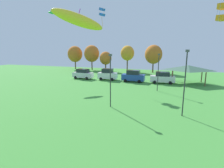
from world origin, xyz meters
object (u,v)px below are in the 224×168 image
light_post_0 (158,70)px  treeline_tree_4 (153,54)px  kite_flying_8 (55,13)px  kite_flying_10 (78,20)px  parked_car_rightmost_in_row (162,78)px  treeline_tree_0 (75,54)px  light_post_1 (110,78)px  treeline_tree_2 (106,58)px  treeline_tree_1 (92,54)px  kite_flying_4 (224,12)px  treeline_tree_3 (127,53)px  parked_car_third_from_left (133,76)px  parked_car_leftmost (83,74)px  park_pavilion (188,68)px  light_post_2 (185,80)px  parked_car_second_from_left (108,74)px  kite_flying_1 (102,12)px

light_post_0 → treeline_tree_4: size_ratio=0.77×
kite_flying_8 → kite_flying_10: 27.52m
parked_car_rightmost_in_row → treeline_tree_0: size_ratio=0.64×
light_post_1 → treeline_tree_2: light_post_1 is taller
treeline_tree_1 → kite_flying_4: bearing=-40.8°
treeline_tree_3 → parked_car_third_from_left: bearing=-72.5°
kite_flying_10 → treeline_tree_4: kite_flying_10 is taller
parked_car_third_from_left → treeline_tree_0: 28.26m
parked_car_rightmost_in_row → kite_flying_8: bearing=-179.1°
treeline_tree_2 → treeline_tree_4: (14.03, 1.19, 1.25)m
parked_car_leftmost → park_pavilion: park_pavilion is taller
kite_flying_8 → light_post_0: kite_flying_8 is taller
light_post_2 → light_post_1: bearing=177.2°
kite_flying_10 → parked_car_leftmost: size_ratio=0.76×
parked_car_second_from_left → treeline_tree_2: 15.45m
kite_flying_4 → light_post_0: (-7.61, 2.81, -7.81)m
parked_car_leftmost → treeline_tree_2: bearing=94.1°
kite_flying_1 → parked_car_second_from_left: bearing=91.4°
parked_car_leftmost → treeline_tree_1: size_ratio=0.62×
kite_flying_10 → light_post_1: size_ratio=0.59×
parked_car_rightmost_in_row → treeline_tree_4: size_ratio=0.62×
kite_flying_8 → parked_car_rightmost_in_row: kite_flying_8 is taller
kite_flying_4 → parked_car_rightmost_in_row: size_ratio=0.43×
kite_flying_4 → parked_car_rightmost_in_row: (-7.12, 9.75, -10.10)m
light_post_0 → park_pavilion: bearing=58.4°
park_pavilion → light_post_1: (-10.00, -18.39, 0.44)m
kite_flying_4 → light_post_2: 11.41m
kite_flying_1 → treeline_tree_1: (-11.05, 18.89, -8.42)m
parked_car_rightmost_in_row → treeline_tree_3: size_ratio=0.63×
parked_car_second_from_left → light_post_1: size_ratio=0.67×
kite_flying_1 → parked_car_rightmost_in_row: (11.60, 2.94, -12.47)m
treeline_tree_1 → treeline_tree_3: 11.66m
parked_car_leftmost → treeline_tree_4: treeline_tree_4 is taller
kite_flying_1 → treeline_tree_1: kite_flying_1 is taller
kite_flying_8 → kite_flying_10: kite_flying_8 is taller
parked_car_leftmost → kite_flying_10: bearing=-57.8°
kite_flying_4 → parked_car_third_from_left: size_ratio=0.44×
kite_flying_10 → parked_car_leftmost: bearing=117.3°
light_post_0 → treeline_tree_0: (-28.20, 22.87, 1.55)m
parked_car_second_from_left → treeline_tree_0: (-17.01, 15.73, 3.76)m
parked_car_leftmost → kite_flying_4: bearing=-16.3°
kite_flying_4 → kite_flying_10: size_ratio=0.56×
parked_car_second_from_left → light_post_1: (6.42, -17.02, 2.31)m
parked_car_second_from_left → park_pavilion: size_ratio=0.57×
kite_flying_1 → kite_flying_4: bearing=-20.0°
kite_flying_4 → kite_flying_1: bearing=160.0°
parked_car_second_from_left → treeline_tree_0: bearing=134.5°
kite_flying_10 → park_pavilion: 27.39m
kite_flying_10 → kite_flying_1: bearing=106.2°
light_post_0 → light_post_1: light_post_1 is taller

